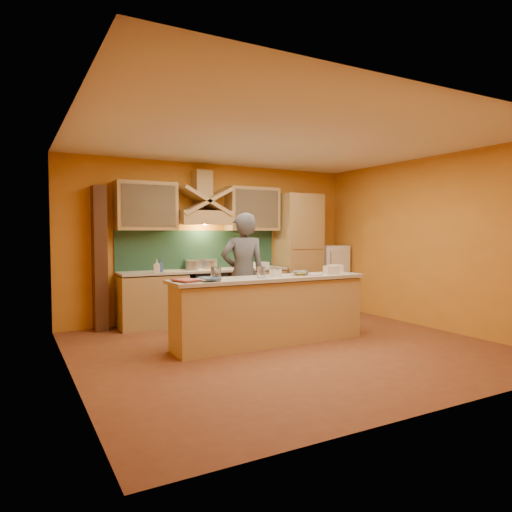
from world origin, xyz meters
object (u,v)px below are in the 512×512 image
fridge (329,277)px  mixing_bowl (300,273)px  stove (206,296)px  person (243,274)px  kitchen_scale (275,273)px

fridge → mixing_bowl: 2.80m
stove → fridge: bearing=0.0°
mixing_bowl → person: bearing=132.1°
kitchen_scale → mixing_bowl: bearing=2.2°
kitchen_scale → mixing_bowl: kitchen_scale is taller
stove → kitchen_scale: 2.01m
stove → person: 1.36m
stove → fridge: 2.71m
stove → kitchen_scale: bearing=-81.8°
fridge → stove: bearing=180.0°
fridge → person: bearing=-154.1°
fridge → person: person is taller
fridge → mixing_bowl: fridge is taller
stove → fridge: size_ratio=0.69×
stove → fridge: fridge is taller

